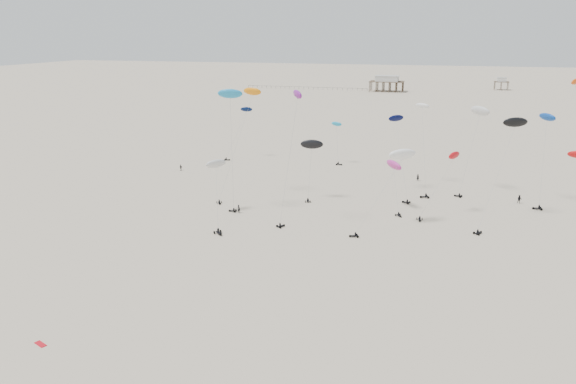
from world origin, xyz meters
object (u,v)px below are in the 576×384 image
(rig_9, at_px, (398,138))
(pavilion_main, at_px, (387,85))
(pavilion_small, at_px, (501,84))
(spectator_0, at_px, (239,213))
(rig_4, at_px, (394,170))
(rig_0, at_px, (444,174))

(rig_9, bearing_deg, pavilion_main, 25.02)
(pavilion_small, height_order, spectator_0, pavilion_small)
(pavilion_small, relative_size, rig_4, 0.81)
(pavilion_main, bearing_deg, rig_4, -83.45)
(rig_9, relative_size, spectator_0, 9.42)
(spectator_0, bearing_deg, pavilion_main, -59.84)
(pavilion_small, bearing_deg, rig_9, -99.22)
(pavilion_main, relative_size, rig_9, 1.08)
(pavilion_main, bearing_deg, pavilion_small, 23.20)
(pavilion_main, bearing_deg, rig_0, -81.21)
(pavilion_main, height_order, rig_0, rig_0)
(rig_0, distance_m, rig_4, 10.17)
(pavilion_main, xyz_separation_m, rig_9, (27.51, -231.81, 8.68))
(rig_0, xyz_separation_m, spectator_0, (-40.22, -10.18, -8.68))
(pavilion_main, bearing_deg, spectator_0, -90.48)
(pavilion_main, height_order, spectator_0, pavilion_main)
(rig_4, bearing_deg, pavilion_main, -116.89)
(spectator_0, bearing_deg, rig_9, -109.80)
(pavilion_main, xyz_separation_m, rig_0, (38.06, -246.13, 4.46))
(rig_4, distance_m, rig_9, 13.33)
(rig_0, relative_size, rig_9, 0.73)
(pavilion_main, distance_m, spectator_0, 256.36)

